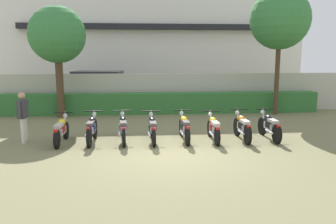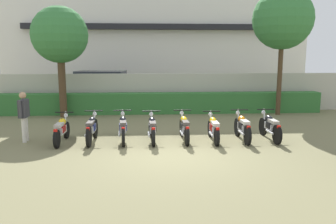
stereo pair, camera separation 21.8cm
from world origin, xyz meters
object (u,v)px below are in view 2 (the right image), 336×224
at_px(motorcycle_in_row_3, 152,128).
at_px(motorcycle_in_row_5, 213,128).
at_px(motorcycle_in_row_1, 92,128).
at_px(motorcycle_in_row_6, 242,127).
at_px(tree_far_side, 283,20).
at_px(tree_near_inspector, 60,36).
at_px(parked_car, 104,87).
at_px(motorcycle_in_row_7, 270,126).
at_px(motorcycle_in_row_0, 62,130).
at_px(motorcycle_in_row_2, 123,128).
at_px(inspector_person, 24,113).
at_px(motorcycle_in_row_4, 184,127).

relative_size(motorcycle_in_row_3, motorcycle_in_row_5, 1.03).
height_order(motorcycle_in_row_1, motorcycle_in_row_6, motorcycle_in_row_1).
bearing_deg(tree_far_side, motorcycle_in_row_1, -149.73).
bearing_deg(tree_near_inspector, motorcycle_in_row_6, -34.71).
distance_m(parked_car, motorcycle_in_row_7, 11.23).
xyz_separation_m(parked_car, motorcycle_in_row_0, (-0.25, -9.10, -0.50)).
distance_m(motorcycle_in_row_2, motorcycle_in_row_5, 2.95).
bearing_deg(motorcycle_in_row_2, motorcycle_in_row_3, -98.84).
bearing_deg(motorcycle_in_row_5, tree_near_inspector, 51.90).
bearing_deg(motorcycle_in_row_5, tree_far_side, -39.16).
xyz_separation_m(tree_far_side, inspector_person, (-10.16, -4.46, -3.42)).
bearing_deg(motorcycle_in_row_1, motorcycle_in_row_2, -88.46).
bearing_deg(motorcycle_in_row_5, motorcycle_in_row_4, 82.61).
bearing_deg(motorcycle_in_row_7, motorcycle_in_row_3, 89.43).
height_order(motorcycle_in_row_3, inspector_person, inspector_person).
bearing_deg(tree_far_side, motorcycle_in_row_2, -146.39).
bearing_deg(inspector_person, tree_far_side, 23.69).
xyz_separation_m(tree_far_side, motorcycle_in_row_7, (-2.12, -4.69, -3.93)).
relative_size(motorcycle_in_row_0, motorcycle_in_row_3, 0.99).
height_order(motorcycle_in_row_0, motorcycle_in_row_1, motorcycle_in_row_1).
height_order(motorcycle_in_row_5, motorcycle_in_row_6, motorcycle_in_row_6).
bearing_deg(motorcycle_in_row_6, motorcycle_in_row_4, 87.53).
distance_m(tree_far_side, motorcycle_in_row_6, 6.88).
bearing_deg(parked_car, tree_near_inspector, -98.34).
relative_size(motorcycle_in_row_4, motorcycle_in_row_7, 1.02).
relative_size(parked_car, motorcycle_in_row_7, 2.52).
bearing_deg(motorcycle_in_row_1, parked_car, 5.07).
distance_m(motorcycle_in_row_4, motorcycle_in_row_7, 2.86).
xyz_separation_m(parked_car, motorcycle_in_row_6, (5.62, -9.15, -0.48)).
relative_size(tree_near_inspector, tree_far_side, 0.85).
height_order(motorcycle_in_row_2, motorcycle_in_row_6, motorcycle_in_row_6).
height_order(motorcycle_in_row_1, motorcycle_in_row_2, motorcycle_in_row_1).
distance_m(tree_near_inspector, motorcycle_in_row_2, 6.43).
bearing_deg(inspector_person, motorcycle_in_row_1, -5.23).
bearing_deg(motorcycle_in_row_3, motorcycle_in_row_2, 83.58).
height_order(motorcycle_in_row_5, inspector_person, inspector_person).
distance_m(motorcycle_in_row_0, motorcycle_in_row_3, 2.90).
bearing_deg(motorcycle_in_row_2, tree_near_inspector, 28.32).
distance_m(motorcycle_in_row_0, motorcycle_in_row_4, 3.96).
relative_size(motorcycle_in_row_2, motorcycle_in_row_7, 1.02).
distance_m(motorcycle_in_row_2, motorcycle_in_row_4, 2.00).
height_order(tree_near_inspector, motorcycle_in_row_0, tree_near_inspector).
height_order(parked_car, motorcycle_in_row_5, parked_car).
distance_m(motorcycle_in_row_0, motorcycle_in_row_6, 5.87).
height_order(motorcycle_in_row_4, motorcycle_in_row_7, motorcycle_in_row_7).
bearing_deg(motorcycle_in_row_7, tree_far_side, -25.20).
bearing_deg(tree_far_side, motorcycle_in_row_3, -142.01).
bearing_deg(parked_car, motorcycle_in_row_1, -77.06).
relative_size(tree_far_side, motorcycle_in_row_2, 3.01).
distance_m(motorcycle_in_row_1, motorcycle_in_row_6, 4.92).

